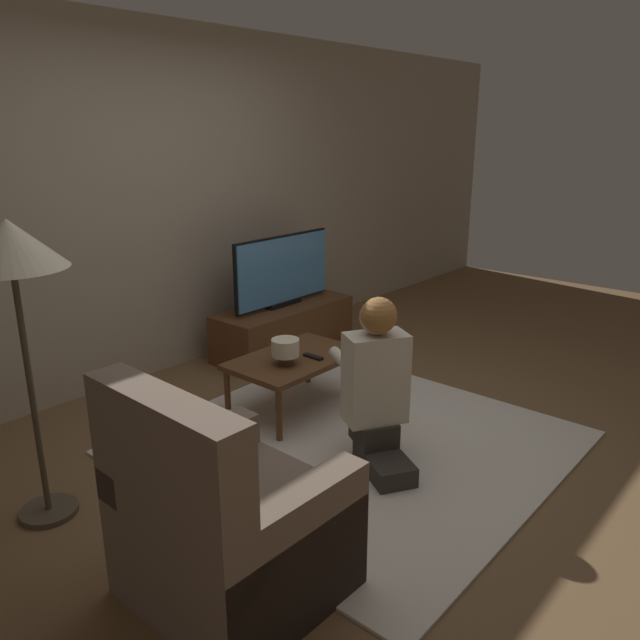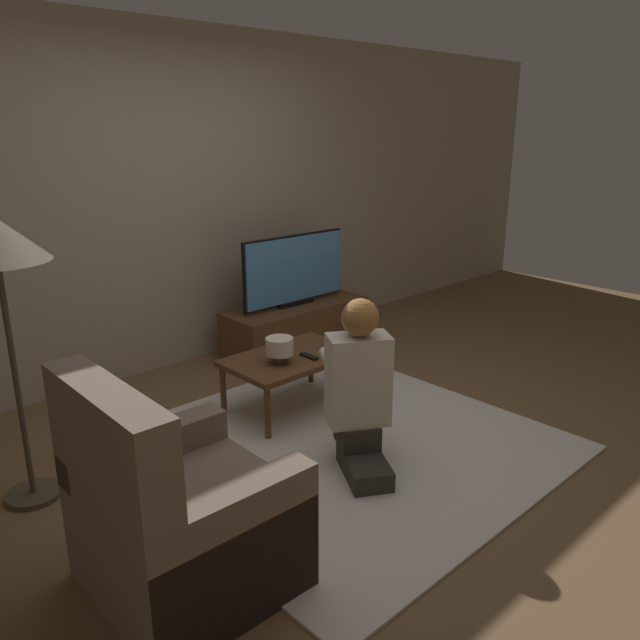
{
  "view_description": "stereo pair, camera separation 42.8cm",
  "coord_description": "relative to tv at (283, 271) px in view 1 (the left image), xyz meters",
  "views": [
    {
      "loc": [
        -2.72,
        -2.07,
        1.86
      ],
      "look_at": [
        0.41,
        0.63,
        0.57
      ],
      "focal_mm": 35.0,
      "sensor_mm": 36.0,
      "label": 1
    },
    {
      "loc": [
        -2.43,
        -2.38,
        1.86
      ],
      "look_at": [
        0.41,
        0.63,
        0.57
      ],
      "focal_mm": 35.0,
      "sensor_mm": 36.0,
      "label": 2
    }
  ],
  "objects": [
    {
      "name": "rug",
      "position": [
        -0.92,
        -1.47,
        -0.7
      ],
      "size": [
        2.27,
        2.26,
        0.02
      ],
      "color": "silver",
      "rests_on": "ground_plane"
    },
    {
      "name": "ground_plane",
      "position": [
        -0.92,
        -1.47,
        -0.71
      ],
      "size": [
        10.0,
        10.0,
        0.0
      ],
      "primitive_type": "plane",
      "color": "brown"
    },
    {
      "name": "armchair",
      "position": [
        -2.26,
        -1.87,
        -0.39
      ],
      "size": [
        0.76,
        0.8,
        0.98
      ],
      "rotation": [
        0.0,
        0.0,
        1.55
      ],
      "color": "#7A6656",
      "rests_on": "ground_plane"
    },
    {
      "name": "wall_back",
      "position": [
        -0.92,
        0.46,
        0.59
      ],
      "size": [
        10.0,
        0.06,
        2.6
      ],
      "color": "tan",
      "rests_on": "ground_plane"
    },
    {
      "name": "table_lamp",
      "position": [
        -0.94,
        -0.93,
        -0.21
      ],
      "size": [
        0.18,
        0.18,
        0.17
      ],
      "color": "#4C3823",
      "rests_on": "coffee_table"
    },
    {
      "name": "coffee_table",
      "position": [
        -0.8,
        -0.88,
        -0.36
      ],
      "size": [
        0.87,
        0.55,
        0.39
      ],
      "color": "brown",
      "rests_on": "ground_plane"
    },
    {
      "name": "floor_lamp",
      "position": [
        -2.48,
        -0.75,
        0.59
      ],
      "size": [
        0.49,
        0.49,
        1.48
      ],
      "color": "#4C4233",
      "rests_on": "ground_plane"
    },
    {
      "name": "person_kneeling",
      "position": [
        -1.01,
        -1.7,
        -0.2
      ],
      "size": [
        0.6,
        0.78,
        0.97
      ],
      "rotation": [
        0.0,
        0.0,
        2.6
      ],
      "color": "#332D28",
      "rests_on": "rug"
    },
    {
      "name": "tv",
      "position": [
        0.0,
        0.0,
        0.0
      ],
      "size": [
        1.06,
        0.08,
        0.6
      ],
      "color": "black",
      "rests_on": "tv_stand"
    },
    {
      "name": "remote",
      "position": [
        -0.74,
        -0.99,
        -0.31
      ],
      "size": [
        0.04,
        0.15,
        0.02
      ],
      "color": "black",
      "rests_on": "coffee_table"
    },
    {
      "name": "tv_stand",
      "position": [
        0.0,
        -0.0,
        -0.5
      ],
      "size": [
        1.28,
        0.49,
        0.41
      ],
      "color": "brown",
      "rests_on": "ground_plane"
    }
  ]
}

